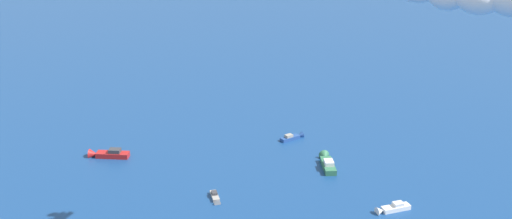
% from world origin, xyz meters
% --- Properties ---
extents(motorboat_near_centre, '(8.33, 5.59, 2.40)m').
position_xyz_m(motorboat_near_centre, '(34.98, -9.27, 0.65)').
color(motorboat_near_centre, white).
rests_on(motorboat_near_centre, ground_plane).
extents(motorboat_far_stbd, '(9.55, 10.13, 3.22)m').
position_xyz_m(motorboat_far_stbd, '(43.30, 15.57, 0.87)').
color(motorboat_far_stbd, '#33704C').
rests_on(motorboat_far_stbd, ground_plane).
extents(motorboat_offshore, '(7.58, 3.36, 2.13)m').
position_xyz_m(motorboat_offshore, '(50.29, 33.38, 0.58)').
color(motorboat_offshore, '#23478C').
rests_on(motorboat_offshore, ground_plane).
extents(motorboat_trailing, '(8.94, 10.09, 3.12)m').
position_xyz_m(motorboat_trailing, '(6.57, 61.32, 0.84)').
color(motorboat_trailing, '#B21E1E').
rests_on(motorboat_trailing, ground_plane).
extents(motorboat_mid_cluster, '(4.57, 5.95, 1.76)m').
position_xyz_m(motorboat_mid_cluster, '(10.96, 23.36, 0.47)').
color(motorboat_mid_cluster, '#9E9993').
rests_on(motorboat_mid_cluster, ground_plane).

